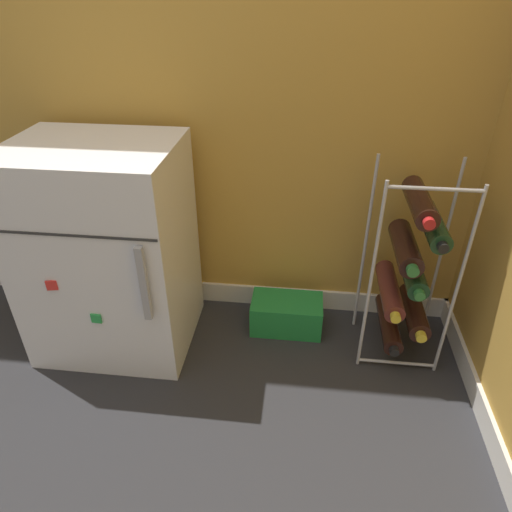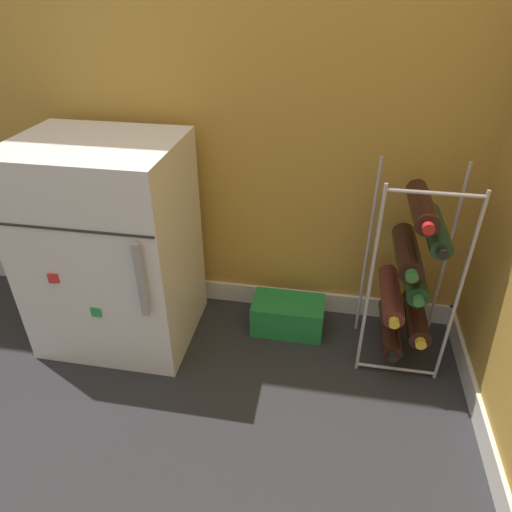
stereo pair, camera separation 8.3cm
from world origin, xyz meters
TOP-DOWN VIEW (x-y plane):
  - ground_plane at (0.00, 0.00)m, footprint 14.00×14.00m
  - mini_fridge at (-0.42, 0.44)m, footprint 0.57×0.48m
  - wine_rack at (0.66, 0.50)m, footprint 0.29×0.32m
  - soda_box at (0.24, 0.56)m, footprint 0.29×0.17m

SIDE VIEW (x-z plane):
  - ground_plane at x=0.00m, z-range 0.00..0.00m
  - soda_box at x=0.24m, z-range 0.00..0.14m
  - wine_rack at x=0.66m, z-range 0.00..0.74m
  - mini_fridge at x=-0.42m, z-range 0.00..0.80m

